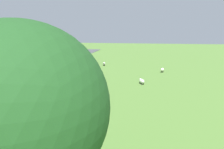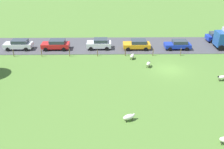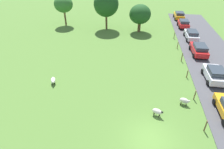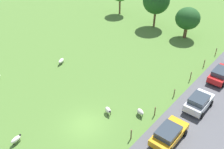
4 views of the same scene
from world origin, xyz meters
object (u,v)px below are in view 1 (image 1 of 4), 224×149
at_px(sheep_3, 46,74).
at_px(car_3, 51,57).
at_px(sheep_1, 104,63).
at_px(truck_0, 65,53).
at_px(tree_2, 24,108).
at_px(sheep_0, 68,71).
at_px(sheep_2, 162,69).
at_px(car_5, 27,69).
at_px(sheep_4, 142,81).
at_px(car_1, 48,63).

bearing_deg(sheep_3, car_3, -64.51).
bearing_deg(sheep_1, truck_0, -27.96).
height_order(tree_2, truck_0, tree_2).
bearing_deg(tree_2, truck_0, -67.26).
height_order(sheep_0, car_3, car_3).
bearing_deg(car_3, truck_0, -164.51).
height_order(sheep_1, tree_2, tree_2).
bearing_deg(sheep_2, tree_2, 77.28).
xyz_separation_m(truck_0, car_5, (-0.16, 15.54, -0.98)).
bearing_deg(sheep_4, car_3, -37.86).
bearing_deg(sheep_4, truck_0, -43.84).
height_order(car_3, car_5, car_3).
relative_size(sheep_2, car_1, 0.28).
xyz_separation_m(sheep_4, car_1, (18.73, -9.47, 0.38)).
bearing_deg(sheep_0, car_5, 7.59).
relative_size(sheep_0, sheep_4, 0.84).
bearing_deg(sheep_4, sheep_0, -16.90).
bearing_deg(sheep_3, sheep_2, -160.39).
height_order(sheep_2, truck_0, truck_0).
height_order(truck_0, car_5, truck_0).
bearing_deg(car_1, sheep_2, 176.39).
height_order(sheep_0, car_5, car_5).
xyz_separation_m(sheep_0, car_1, (6.74, -5.82, 0.31)).
relative_size(sheep_0, car_1, 0.26).
relative_size(sheep_3, sheep_4, 0.83).
height_order(car_1, car_5, car_5).
height_order(sheep_1, sheep_3, sheep_3).
distance_m(truck_0, car_5, 15.58).
distance_m(sheep_1, sheep_4, 14.69).
distance_m(sheep_1, sheep_3, 12.79).
xyz_separation_m(tree_2, truck_0, (16.05, -38.28, -3.02)).
bearing_deg(sheep_3, car_1, -63.52).
bearing_deg(car_5, truck_0, -89.41).
distance_m(sheep_4, truck_0, 26.42).
height_order(sheep_1, truck_0, truck_0).
bearing_deg(car_1, tree_2, 118.12).
bearing_deg(tree_2, car_3, -62.63).
xyz_separation_m(sheep_2, tree_2, (6.34, 28.08, 4.36)).
height_order(sheep_3, car_5, car_5).
distance_m(sheep_2, truck_0, 24.64).
bearing_deg(car_5, sheep_3, 164.46).
xyz_separation_m(sheep_2, sheep_3, (18.17, 6.47, -0.02)).
relative_size(sheep_2, tree_2, 0.16).
xyz_separation_m(sheep_1, car_1, (10.81, 2.91, 0.34)).
xyz_separation_m(car_1, car_5, (0.14, 6.74, 0.02)).
xyz_separation_m(sheep_3, tree_2, (-11.83, 21.61, 4.37)).
distance_m(sheep_2, car_1, 22.14).
xyz_separation_m(sheep_2, car_1, (22.09, -1.39, 0.33)).
height_order(sheep_0, sheep_4, sheep_0).
bearing_deg(car_1, car_5, 88.83).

